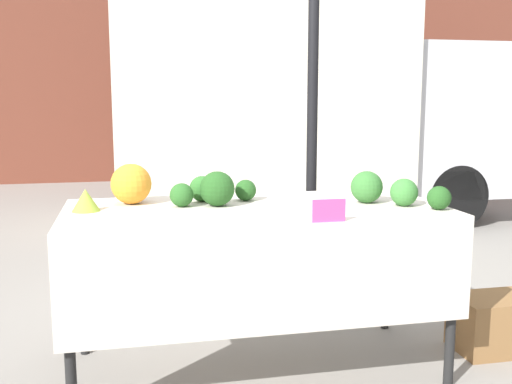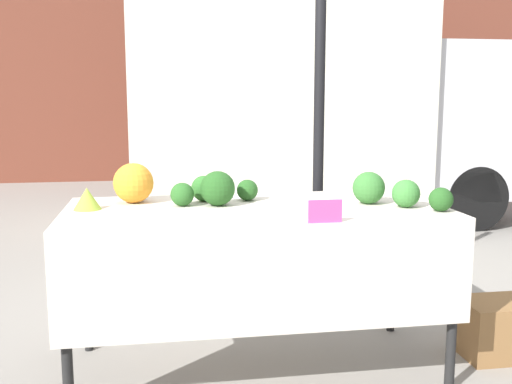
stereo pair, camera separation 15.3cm
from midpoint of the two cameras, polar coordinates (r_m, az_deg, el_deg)
The scene contains 16 objects.
ground_plane at distance 3.41m, azimuth 1.34°, elevation -16.43°, with size 40.00×40.00×0.00m, color gray.
building_facade at distance 11.01m, azimuth -6.38°, elevation 13.21°, with size 16.00×0.60×4.53m.
tent_pole at distance 3.96m, azimuth 7.09°, elevation 5.00°, with size 0.07×0.07×2.39m.
parked_truck at distance 7.10m, azimuth 6.25°, elevation 8.71°, with size 4.55×1.97×2.74m.
market_table at distance 3.09m, azimuth 1.63°, elevation -3.67°, with size 1.98×0.91×0.90m.
orange_cauliflower at distance 3.29m, azimuth -10.30°, elevation 0.84°, with size 0.22×0.22×0.22m.
romanesco_head at distance 3.15m, azimuth -14.46°, elevation -0.63°, with size 0.14×0.14×0.11m.
broccoli_head_0 at distance 3.32m, azimuth 0.49°, elevation 0.17°, with size 0.12×0.12×0.12m.
broccoli_head_1 at distance 3.16m, azimuth -2.29°, elevation 0.33°, with size 0.19×0.19×0.19m.
broccoli_head_2 at distance 3.29m, azimuth 12.01°, elevation 0.39°, with size 0.17×0.17×0.17m.
broccoli_head_3 at distance 3.31m, azimuth -3.67°, elevation 0.34°, with size 0.14×0.14×0.14m.
broccoli_head_4 at distance 3.23m, azimuth 15.41°, elevation -0.15°, with size 0.15×0.15×0.15m.
broccoli_head_5 at distance 3.17m, azimuth 18.53°, elevation -0.68°, with size 0.12×0.12×0.12m.
broccoli_head_6 at distance 3.17m, azimuth -5.67°, elevation -0.24°, with size 0.13×0.13×0.13m.
price_sign at distance 2.76m, azimuth 8.18°, elevation -1.84°, with size 0.16×0.01×0.11m.
produce_crate at distance 3.81m, azimuth 23.47°, elevation -11.81°, with size 0.47×0.32×0.32m.
Camera 2 is at (-0.49, -3.04, 1.47)m, focal length 42.00 mm.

